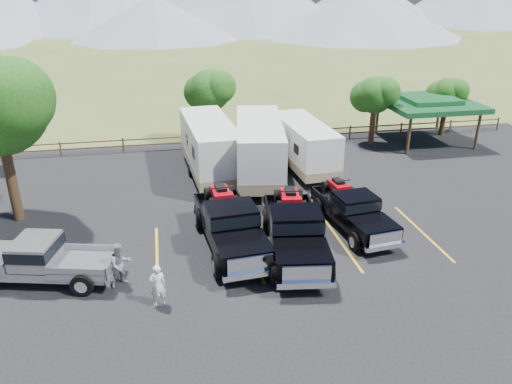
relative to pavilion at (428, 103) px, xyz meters
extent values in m
plane|color=#495825|center=(-13.00, -17.00, -2.79)|extent=(320.00, 320.00, 0.00)
cube|color=black|center=(-13.00, -14.00, -2.77)|extent=(44.00, 34.00, 0.04)
cube|color=gold|center=(-19.00, -13.00, -2.74)|extent=(0.12, 5.50, 0.01)
cube|color=gold|center=(-15.00, -13.00, -2.74)|extent=(0.12, 5.50, 0.01)
cube|color=gold|center=(-11.00, -13.00, -2.74)|extent=(0.12, 5.50, 0.01)
cube|color=gold|center=(-7.00, -13.00, -2.74)|extent=(0.12, 5.50, 0.01)
cylinder|color=#321F13|center=(-25.50, -8.00, -0.55)|extent=(0.48, 0.48, 4.48)
sphere|color=#174812|center=(-24.54, -8.80, 3.29)|extent=(3.52, 3.52, 3.52)
cylinder|color=#321F13|center=(-4.00, 0.00, -1.39)|extent=(0.39, 0.39, 2.80)
sphere|color=#174812|center=(-4.00, 0.00, 0.71)|extent=(2.52, 2.52, 2.52)
sphere|color=#174812|center=(-3.46, -0.45, 0.98)|extent=(1.98, 1.98, 1.98)
sphere|color=#174812|center=(-4.50, 0.40, 0.53)|extent=(2.16, 2.16, 2.16)
cylinder|color=#321F13|center=(2.00, 1.00, -1.53)|extent=(0.38, 0.38, 2.52)
sphere|color=#174812|center=(2.00, 1.00, 0.36)|extent=(2.24, 2.24, 2.24)
sphere|color=#174812|center=(2.48, 0.60, 0.60)|extent=(1.76, 1.76, 1.76)
sphere|color=#174812|center=(1.55, 1.35, 0.20)|extent=(1.92, 1.92, 1.92)
cylinder|color=#321F13|center=(-15.00, 2.00, -1.25)|extent=(0.41, 0.41, 3.08)
sphere|color=#174812|center=(-15.00, 2.00, 1.06)|extent=(2.80, 2.80, 2.80)
sphere|color=#174812|center=(-14.40, 1.50, 1.36)|extent=(2.20, 2.20, 2.20)
sphere|color=#174812|center=(-15.56, 2.44, 0.86)|extent=(2.40, 2.40, 2.40)
cylinder|color=#523A23|center=(-25.00, 1.50, -2.29)|extent=(0.12, 0.12, 1.00)
cylinder|color=#523A23|center=(-21.00, 1.50, -2.29)|extent=(0.12, 0.12, 1.00)
cylinder|color=#523A23|center=(-17.00, 1.50, -2.29)|extent=(0.12, 0.12, 1.00)
cylinder|color=#523A23|center=(-13.00, 1.50, -2.29)|extent=(0.12, 0.12, 1.00)
cylinder|color=#523A23|center=(-9.00, 1.50, -2.29)|extent=(0.12, 0.12, 1.00)
cylinder|color=#523A23|center=(-5.00, 1.50, -2.29)|extent=(0.12, 0.12, 1.00)
cylinder|color=#523A23|center=(-1.00, 1.50, -2.29)|extent=(0.12, 0.12, 1.00)
cylinder|color=#523A23|center=(3.00, 1.50, -2.29)|extent=(0.12, 0.12, 1.00)
cylinder|color=#523A23|center=(7.00, 1.50, -2.29)|extent=(0.12, 0.12, 1.00)
cube|color=#523A23|center=(-11.00, 1.50, -2.34)|extent=(36.00, 0.06, 0.08)
cube|color=#523A23|center=(-11.00, 1.50, -1.94)|extent=(36.00, 0.06, 0.08)
cylinder|color=#523A23|center=(-2.50, -2.50, -1.49)|extent=(0.20, 0.20, 2.60)
cylinder|color=#523A23|center=(-2.50, 2.50, -1.49)|extent=(0.20, 0.20, 2.60)
cylinder|color=#523A23|center=(2.50, -2.50, -1.49)|extent=(0.20, 0.20, 2.60)
cylinder|color=#523A23|center=(2.50, 2.50, -1.49)|extent=(0.20, 0.20, 2.60)
cube|color=#175028|center=(0.00, 0.00, -0.04)|extent=(6.20, 6.20, 0.35)
cube|color=#175028|center=(0.00, 0.00, 0.26)|extent=(3.50, 3.50, 0.35)
cone|color=gray|center=(-18.00, 70.00, 1.21)|extent=(32.00, 32.00, 8.00)
cone|color=gray|center=(22.00, 67.00, 1.71)|extent=(40.00, 40.00, 9.00)
cube|color=black|center=(-15.83, -12.69, -2.06)|extent=(2.49, 6.36, 0.39)
cube|color=black|center=(-15.66, -14.78, -1.66)|extent=(2.24, 2.12, 0.55)
cube|color=black|center=(-15.82, -12.83, -1.27)|extent=(2.18, 1.86, 1.09)
cube|color=black|center=(-15.82, -12.83, -1.11)|extent=(2.23, 1.93, 0.49)
cube|color=black|center=(-15.98, -10.74, -1.76)|extent=(2.30, 2.78, 0.60)
cube|color=white|center=(-15.57, -15.89, -1.71)|extent=(1.75, 0.23, 0.60)
cube|color=white|center=(-15.57, -15.96, -2.13)|extent=(2.15, 0.37, 0.24)
cube|color=white|center=(-16.08, -9.43, -2.13)|extent=(2.15, 0.34, 0.24)
cylinder|color=black|center=(-16.68, -14.93, -2.26)|extent=(0.40, 1.01, 0.98)
cylinder|color=black|center=(-14.63, -14.77, -2.26)|extent=(0.40, 1.01, 0.98)
cylinder|color=black|center=(-17.02, -10.62, -2.26)|extent=(0.40, 1.01, 0.98)
cylinder|color=black|center=(-14.97, -10.46, -2.26)|extent=(0.40, 1.01, 0.98)
cube|color=maroon|center=(-15.98, -10.74, -1.02)|extent=(0.87, 1.47, 0.38)
cube|color=black|center=(-15.98, -10.74, -0.75)|extent=(0.50, 0.85, 0.20)
cube|color=maroon|center=(-15.93, -11.33, -0.91)|extent=(0.90, 0.45, 0.24)
cylinder|color=black|center=(-15.94, -11.23, -0.53)|extent=(0.98, 0.14, 0.07)
cylinder|color=black|center=(-16.42, -11.37, -1.24)|extent=(0.33, 0.63, 0.61)
cylinder|color=black|center=(-15.44, -11.30, -1.24)|extent=(0.33, 0.63, 0.61)
cylinder|color=black|center=(-16.52, -10.18, -1.24)|extent=(0.33, 0.63, 0.61)
cylinder|color=black|center=(-15.54, -10.10, -1.24)|extent=(0.33, 0.63, 0.61)
cube|color=black|center=(-13.27, -13.73, -2.05)|extent=(2.88, 6.49, 0.40)
cube|color=black|center=(-13.56, -15.82, -1.65)|extent=(2.37, 2.26, 0.55)
cube|color=black|center=(-13.29, -13.86, -1.26)|extent=(2.29, 1.99, 1.10)
cube|color=black|center=(-13.29, -13.86, -1.10)|extent=(2.34, 2.06, 0.50)
cube|color=black|center=(-13.00, -11.77, -1.75)|extent=(2.46, 2.91, 0.61)
cube|color=white|center=(-13.72, -16.93, -1.70)|extent=(1.76, 0.33, 0.61)
cube|color=white|center=(-13.73, -17.00, -2.12)|extent=(2.16, 0.50, 0.24)
cube|color=white|center=(-12.81, -10.46, -2.12)|extent=(2.16, 0.47, 0.24)
cylinder|color=black|center=(-14.60, -15.74, -2.25)|extent=(0.46, 1.03, 0.99)
cylinder|color=black|center=(-12.55, -16.03, -2.25)|extent=(0.46, 1.03, 0.99)
cylinder|color=black|center=(-13.99, -11.43, -2.25)|extent=(0.46, 1.03, 0.99)
cylinder|color=black|center=(-11.94, -11.71, -2.25)|extent=(0.46, 1.03, 0.99)
cube|color=maroon|center=(-13.00, -11.77, -1.01)|extent=(0.96, 1.52, 0.39)
cube|color=black|center=(-13.00, -11.77, -0.73)|extent=(0.55, 0.88, 0.20)
cube|color=maroon|center=(-13.08, -12.37, -0.90)|extent=(0.93, 0.50, 0.24)
cylinder|color=black|center=(-13.07, -12.26, -0.51)|extent=(0.99, 0.20, 0.07)
cylinder|color=black|center=(-13.57, -12.30, -1.23)|extent=(0.37, 0.65, 0.62)
cylinder|color=black|center=(-12.59, -12.43, -1.23)|extent=(0.37, 0.65, 0.62)
cylinder|color=black|center=(-13.40, -11.10, -1.23)|extent=(0.37, 0.65, 0.62)
cylinder|color=black|center=(-12.42, -11.23, -1.23)|extent=(0.37, 0.65, 0.62)
cube|color=black|center=(-10.02, -12.03, -2.16)|extent=(2.34, 5.52, 0.34)
cube|color=black|center=(-9.81, -13.82, -1.81)|extent=(1.99, 1.89, 0.47)
cube|color=black|center=(-10.01, -12.14, -1.48)|extent=(1.92, 1.66, 0.94)
cube|color=black|center=(-10.01, -12.14, -1.34)|extent=(1.97, 1.72, 0.42)
cube|color=black|center=(-10.21, -10.35, -1.90)|extent=(2.05, 2.45, 0.52)
cube|color=white|center=(-9.70, -14.77, -1.85)|extent=(1.50, 0.25, 0.52)
cube|color=white|center=(-9.69, -14.83, -2.21)|extent=(1.85, 0.38, 0.21)
cube|color=white|center=(-10.35, -9.23, -2.21)|extent=(1.85, 0.36, 0.21)
cylinder|color=black|center=(-10.68, -13.98, -2.32)|extent=(0.38, 0.87, 0.85)
cylinder|color=black|center=(-8.92, -13.77, -2.32)|extent=(0.38, 0.87, 0.85)
cylinder|color=black|center=(-11.11, -10.28, -2.32)|extent=(0.38, 0.87, 0.85)
cylinder|color=black|center=(-9.36, -10.08, -2.32)|extent=(0.38, 0.87, 0.85)
cube|color=maroon|center=(-10.21, -10.35, -1.26)|extent=(0.80, 1.29, 0.33)
cube|color=black|center=(-10.21, -10.35, -1.03)|extent=(0.46, 0.74, 0.17)
cube|color=maroon|center=(-10.15, -10.86, -1.17)|extent=(0.78, 0.41, 0.21)
cylinder|color=black|center=(-10.17, -10.77, -0.84)|extent=(0.85, 0.15, 0.06)
cylinder|color=black|center=(-10.57, -10.91, -1.45)|extent=(0.30, 0.55, 0.53)
cylinder|color=black|center=(-9.73, -10.81, -1.45)|extent=(0.30, 0.55, 0.53)
cylinder|color=black|center=(-10.69, -9.88, -1.45)|extent=(0.30, 0.55, 0.53)
cylinder|color=black|center=(-9.85, -9.78, -1.45)|extent=(0.30, 0.55, 0.53)
cube|color=silver|center=(-15.75, -4.06, -0.82)|extent=(2.93, 7.74, 2.73)
cube|color=gray|center=(-15.75, -4.06, -1.89)|extent=(2.96, 7.78, 0.61)
cube|color=black|center=(-16.85, -6.03, -0.55)|extent=(0.08, 0.91, 0.61)
cube|color=black|center=(-14.40, -5.87, -0.55)|extent=(0.08, 0.91, 0.61)
cylinder|color=black|center=(-16.91, -3.83, -2.39)|extent=(0.30, 0.72, 0.71)
cylinder|color=black|center=(-14.63, -3.68, -2.39)|extent=(0.30, 0.72, 0.71)
cube|color=black|center=(-15.44, -8.75, -2.24)|extent=(0.24, 1.83, 0.10)
cube|color=silver|center=(-13.02, -4.99, -0.77)|extent=(3.74, 8.12, 2.82)
cube|color=gray|center=(-13.02, -4.99, -1.86)|extent=(3.77, 8.17, 0.63)
cube|color=black|center=(-14.58, -6.71, -0.49)|extent=(0.17, 0.93, 0.63)
cube|color=black|center=(-12.09, -7.12, -0.49)|extent=(0.17, 0.93, 0.63)
cylinder|color=black|center=(-14.13, -4.49, -2.38)|extent=(0.38, 0.76, 0.73)
cylinder|color=black|center=(-11.81, -4.87, -2.38)|extent=(0.38, 0.76, 0.73)
cube|color=black|center=(-13.81, -9.77, -2.23)|extent=(0.43, 1.87, 0.10)
cube|color=silver|center=(-10.12, -4.06, -1.04)|extent=(2.61, 6.86, 2.42)
cube|color=gray|center=(-10.12, -4.06, -1.98)|extent=(2.64, 6.90, 0.54)
cube|color=black|center=(-11.09, -5.82, -0.80)|extent=(0.07, 0.81, 0.54)
cube|color=black|center=(-8.92, -5.67, -0.80)|extent=(0.07, 0.81, 0.54)
cylinder|color=black|center=(-11.15, -3.86, -2.43)|extent=(0.27, 0.64, 0.63)
cylinder|color=black|center=(-9.13, -3.72, -2.43)|extent=(0.27, 0.64, 0.63)
cube|color=black|center=(-9.83, -8.22, -2.30)|extent=(0.22, 1.62, 0.09)
cube|color=gray|center=(-23.30, -13.83, -2.15)|extent=(5.69, 3.03, 0.34)
cube|color=gray|center=(-23.41, -13.80, -1.46)|extent=(1.88, 2.10, 0.95)
cube|color=black|center=(-23.41, -13.80, -1.32)|extent=(1.94, 2.15, 0.43)
cube|color=gray|center=(-21.64, -14.25, -1.89)|extent=(2.66, 2.33, 0.52)
cube|color=white|center=(-20.53, -14.53, -2.20)|extent=(0.61, 1.85, 0.21)
cylinder|color=black|center=(-24.91, -12.50, -2.32)|extent=(0.90, 0.49, 0.86)
cylinder|color=black|center=(-21.25, -13.42, -2.32)|extent=(0.90, 0.49, 0.86)
cylinder|color=black|center=(-21.69, -15.16, -2.32)|extent=(0.90, 0.49, 0.86)
imported|color=silver|center=(-18.96, -16.30, -1.93)|extent=(0.66, 0.50, 1.63)
imported|color=gray|center=(-20.31, -14.73, -1.87)|extent=(1.06, 0.98, 1.76)
camera|label=1|loc=(-18.42, -31.48, 7.99)|focal=35.00mm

